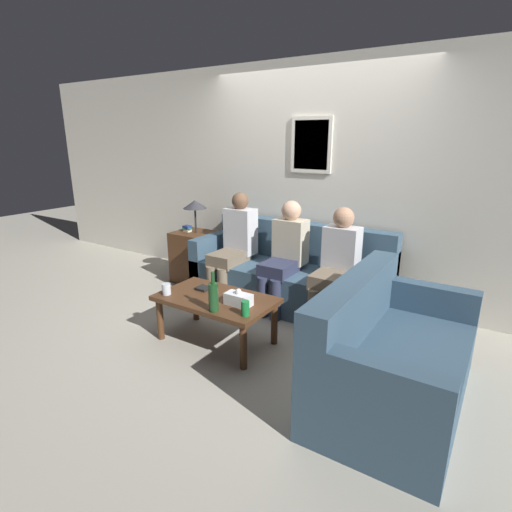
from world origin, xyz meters
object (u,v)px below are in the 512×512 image
at_px(drinking_glass, 166,289).
at_px(teddy_bear, 323,353).
at_px(coffee_table, 216,303).
at_px(person_left, 234,243).
at_px(wine_bottle, 213,296).
at_px(person_middle, 285,252).
at_px(couch_main, 291,276).
at_px(couch_side, 389,360).
at_px(person_right, 336,263).

distance_m(drinking_glass, teddy_bear, 1.47).
relative_size(coffee_table, person_left, 0.87).
bearing_deg(wine_bottle, person_left, 118.66).
height_order(coffee_table, drinking_glass, drinking_glass).
bearing_deg(person_middle, drinking_glass, -115.58).
relative_size(couch_main, couch_side, 1.44).
relative_size(wine_bottle, drinking_glass, 3.35).
relative_size(couch_main, person_middle, 1.86).
relative_size(drinking_glass, person_left, 0.08).
bearing_deg(couch_main, wine_bottle, -88.62).
height_order(person_middle, teddy_bear, person_middle).
bearing_deg(person_right, wine_bottle, -115.44).
relative_size(drinking_glass, person_right, 0.09).
distance_m(person_left, person_middle, 0.66).
height_order(couch_side, person_left, person_left).
distance_m(couch_main, person_middle, 0.37).
height_order(wine_bottle, person_middle, person_middle).
distance_m(couch_side, person_middle, 1.73).
bearing_deg(couch_side, coffee_table, 89.73).
bearing_deg(coffee_table, person_right, 52.54).
xyz_separation_m(couch_side, coffee_table, (-1.52, 0.01, 0.07)).
distance_m(coffee_table, drinking_glass, 0.47).
relative_size(couch_side, person_left, 1.26).
relative_size(couch_side, drinking_glass, 14.91).
bearing_deg(wine_bottle, couch_side, 9.57).
bearing_deg(wine_bottle, teddy_bear, 20.90).
distance_m(couch_side, person_right, 1.29).
height_order(coffee_table, person_middle, person_middle).
xyz_separation_m(person_left, person_right, (1.24, -0.04, -0.02)).
relative_size(couch_main, person_left, 1.80).
distance_m(drinking_glass, person_right, 1.62).
relative_size(coffee_table, teddy_bear, 3.00).
bearing_deg(couch_side, wine_bottle, 99.57).
relative_size(wine_bottle, person_right, 0.29).
bearing_deg(couch_side, person_middle, 54.02).
distance_m(coffee_table, person_right, 1.23).
bearing_deg(person_left, wine_bottle, -61.34).
height_order(wine_bottle, person_left, person_left).
bearing_deg(drinking_glass, person_left, 94.59).
height_order(drinking_glass, person_right, person_right).
relative_size(drinking_glass, teddy_bear, 0.29).
height_order(drinking_glass, person_left, person_left).
distance_m(person_middle, teddy_bear, 1.33).
bearing_deg(drinking_glass, couch_side, 5.23).
bearing_deg(person_middle, teddy_bear, -47.01).
distance_m(couch_main, person_right, 0.71).
bearing_deg(drinking_glass, couch_main, 67.96).
xyz_separation_m(couch_main, person_right, (0.60, -0.21, 0.32)).
distance_m(person_middle, person_right, 0.59).
bearing_deg(teddy_bear, drinking_glass, -169.33).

